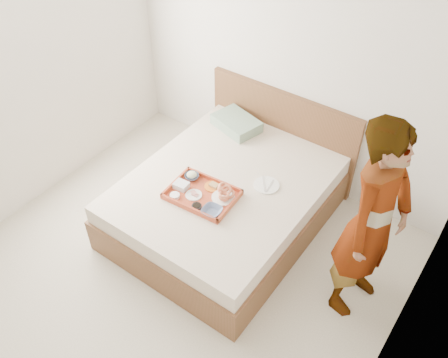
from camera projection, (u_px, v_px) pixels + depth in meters
ground at (156, 291)px, 4.06m from camera, size 3.50×4.00×0.01m
wall_back at (290, 58)px, 4.38m from camera, size 3.50×0.01×2.60m
wall_right at (391, 314)px, 2.43m from camera, size 0.01×4.00×2.60m
bed at (226, 201)px, 4.48m from camera, size 1.65×2.00×0.53m
headboard at (281, 133)px, 4.92m from camera, size 1.65×0.06×0.95m
pillow at (236, 123)px, 4.85m from camera, size 0.53×0.42×0.11m
tray at (202, 194)px, 4.13m from camera, size 0.61×0.47×0.05m
prawn_plate at (223, 198)px, 4.11m from camera, size 0.22×0.22×0.01m
navy_bowl_big at (212, 211)px, 3.97m from camera, size 0.18×0.18×0.04m
sauce_dish at (197, 207)px, 4.01m from camera, size 0.09×0.09×0.03m
meat_plate at (194, 195)px, 4.13m from camera, size 0.15×0.15×0.01m
bread_plate at (212, 186)px, 4.21m from camera, size 0.15×0.15×0.01m
salad_bowl at (192, 177)px, 4.28m from camera, size 0.14×0.14×0.04m
plastic_tub at (181, 185)px, 4.19m from camera, size 0.13×0.11×0.05m
cheese_round at (175, 196)px, 4.11m from camera, size 0.09×0.09×0.03m
dinner_plate at (267, 185)px, 4.24m from camera, size 0.29×0.29×0.01m
person at (373, 224)px, 3.44m from camera, size 0.53×0.71×1.77m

